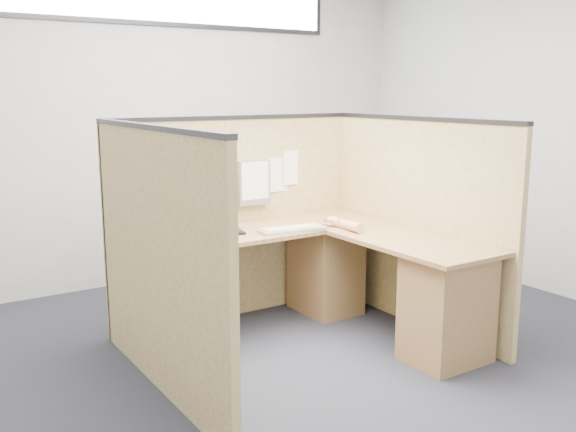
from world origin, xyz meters
TOP-DOWN VIEW (x-y plane):
  - floor at (0.00, 0.00)m, footprint 5.00×5.00m
  - wall_back at (0.00, 2.25)m, footprint 5.00×0.00m
  - wall_right at (2.50, 0.00)m, footprint 0.00×4.50m
  - clerestory_window at (0.00, 2.23)m, footprint 3.30×0.04m
  - cubicle_partitions at (0.00, 0.43)m, footprint 2.06×1.83m
  - l_desk at (0.18, 0.29)m, footprint 1.95×1.75m
  - laptop at (-0.31, 0.78)m, footprint 0.37×0.38m
  - keyboard at (0.15, 0.48)m, footprint 0.49×0.22m
  - mouse at (0.51, 0.48)m, footprint 0.11×0.07m
  - hand_forearm at (0.52, 0.34)m, footprint 0.11×0.37m
  - blue_poster at (-0.88, 0.97)m, footprint 0.18×0.02m
  - american_flag at (-0.31, 0.96)m, footprint 0.21×0.01m
  - file_holder at (0.11, 0.94)m, footprint 0.26×0.05m
  - paper_left at (0.35, 0.97)m, footprint 0.21×0.02m
  - paper_right at (0.49, 0.97)m, footprint 0.21×0.04m

SIDE VIEW (x-z plane):
  - floor at x=0.00m, z-range 0.00..0.00m
  - l_desk at x=0.18m, z-range 0.03..0.76m
  - keyboard at x=0.15m, z-range 0.73..0.76m
  - mouse at x=0.51m, z-range 0.73..0.77m
  - hand_forearm at x=0.52m, z-range 0.73..0.81m
  - cubicle_partitions at x=0.00m, z-range 0.00..1.53m
  - laptop at x=-0.31m, z-range 0.67..0.91m
  - file_holder at x=0.11m, z-range 0.86..1.19m
  - paper_left at x=0.35m, z-range 0.94..1.20m
  - paper_right at x=0.49m, z-range 0.98..1.25m
  - blue_poster at x=-0.88m, z-range 1.11..1.35m
  - american_flag at x=-0.31m, z-range 1.14..1.50m
  - wall_back at x=0.00m, z-range -1.10..3.90m
  - wall_right at x=2.50m, z-range -0.85..3.65m
  - clerestory_window at x=0.00m, z-range 2.26..2.64m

